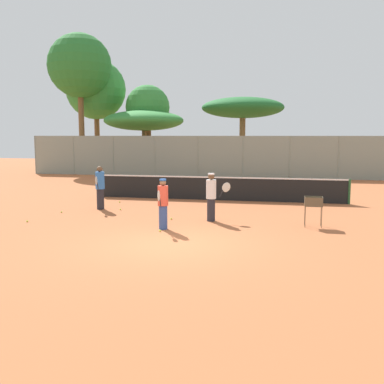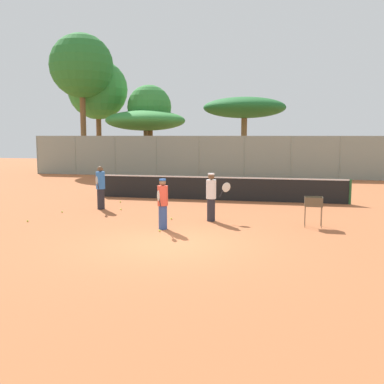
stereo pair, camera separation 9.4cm
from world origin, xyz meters
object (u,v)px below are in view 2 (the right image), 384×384
(tennis_net, at_px, (219,188))
(player_white_outfit, at_px, (211,196))
(player_red_cap, at_px, (101,187))
(ball_cart, at_px, (314,204))
(player_yellow_shirt, at_px, (163,203))

(tennis_net, relative_size, player_white_outfit, 6.91)
(player_white_outfit, xyz_separation_m, player_red_cap, (-4.74, 1.53, 0.02))
(tennis_net, height_order, player_white_outfit, player_white_outfit)
(player_white_outfit, relative_size, ball_cart, 1.70)
(player_white_outfit, height_order, player_yellow_shirt, player_white_outfit)
(player_yellow_shirt, bearing_deg, tennis_net, 171.92)
(player_red_cap, height_order, player_yellow_shirt, player_red_cap)
(tennis_net, distance_m, ball_cart, 6.53)
(tennis_net, bearing_deg, ball_cart, -53.33)
(tennis_net, height_order, player_red_cap, player_red_cap)
(ball_cart, bearing_deg, player_white_outfit, 175.59)
(player_white_outfit, distance_m, player_yellow_shirt, 2.07)
(ball_cart, bearing_deg, tennis_net, 126.67)
(tennis_net, xyz_separation_m, player_red_cap, (-4.22, -3.44, 0.32))
(player_red_cap, bearing_deg, player_yellow_shirt, 38.90)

